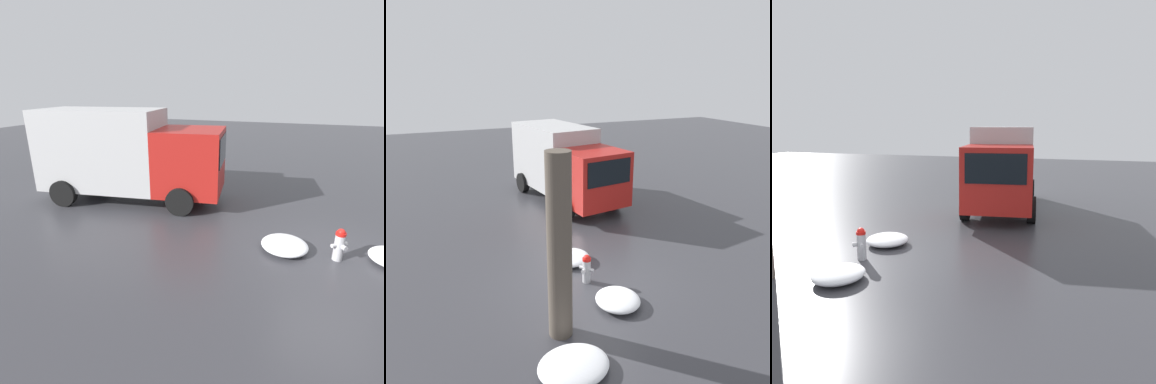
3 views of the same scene
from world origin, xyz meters
The scene contains 4 objects.
ground_plane centered at (0.00, 0.00, 0.00)m, with size 60.00×60.00×0.00m, color #38383D.
fire_hydrant centered at (0.00, 0.00, 0.41)m, with size 0.39×0.36×0.80m.
delivery_truck centered at (6.73, -2.02, 1.69)m, with size 6.54×3.22×3.17m.
snow_pile_curbside centered at (1.20, -0.03, 0.15)m, with size 1.13×1.14×0.29m.
Camera 1 is at (1.15, 6.94, 3.83)m, focal length 28.00 mm.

